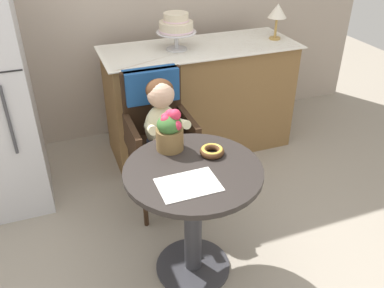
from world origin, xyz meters
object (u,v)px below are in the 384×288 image
wicker_chair (156,119)px  donut_front (212,151)px  tiered_cake_stand (176,26)px  seated_child (163,124)px  table_lamp (277,12)px  flower_vase (170,130)px  cafe_table (193,201)px

wicker_chair → donut_front: wicker_chair is taller
donut_front → tiered_cake_stand: size_ratio=0.44×
wicker_chair → donut_front: (0.13, -0.64, 0.10)m
wicker_chair → seated_child: seated_child is taller
wicker_chair → table_lamp: 1.38m
seated_child → flower_vase: (-0.07, -0.35, 0.16)m
wicker_chair → cafe_table: bearing=-93.4°
wicker_chair → table_lamp: size_ratio=3.35×
seated_child → table_lamp: 1.43m
cafe_table → seated_child: size_ratio=0.99×
seated_child → table_lamp: size_ratio=2.55×
wicker_chair → flower_vase: (-0.07, -0.51, 0.19)m
cafe_table → table_lamp: table_lamp is taller
donut_front → table_lamp: (1.05, 1.18, 0.37)m
tiered_cake_stand → table_lamp: (0.84, -0.03, 0.03)m
cafe_table → tiered_cake_stand: 1.46m
wicker_chair → donut_front: size_ratio=7.21×
wicker_chair → tiered_cake_stand: (0.34, 0.57, 0.44)m
seated_child → donut_front: bearing=-75.6°
cafe_table → table_lamp: size_ratio=2.53×
seated_child → table_lamp: bearing=30.3°
tiered_cake_stand → table_lamp: size_ratio=1.05×
donut_front → table_lamp: 1.62m
donut_front → wicker_chair: bearing=101.0°
table_lamp → wicker_chair: bearing=-155.7°
cafe_table → seated_child: (0.02, 0.58, 0.17)m
tiered_cake_stand → wicker_chair: bearing=-120.9°
wicker_chair → seated_child: size_ratio=1.31×
cafe_table → flower_vase: 0.40m
tiered_cake_stand → donut_front: bearing=-100.0°
flower_vase → table_lamp: 1.65m
seated_child → donut_front: size_ratio=5.49×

